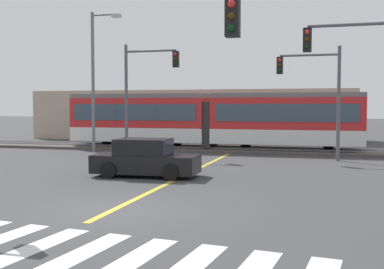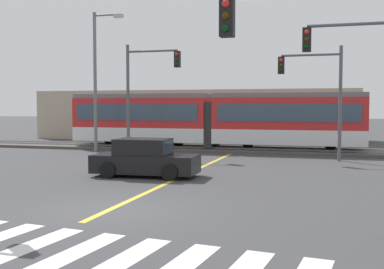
% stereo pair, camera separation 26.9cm
% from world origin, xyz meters
% --- Properties ---
extents(ground_plane, '(200.00, 200.00, 0.00)m').
position_xyz_m(ground_plane, '(0.00, 0.00, 0.00)').
color(ground_plane, '#3D3D3F').
extents(track_bed, '(120.00, 4.00, 0.18)m').
position_xyz_m(track_bed, '(0.00, 17.70, 0.09)').
color(track_bed, '#4C4742').
rests_on(track_bed, ground).
extents(rail_near, '(120.00, 0.08, 0.10)m').
position_xyz_m(rail_near, '(0.00, 16.98, 0.23)').
color(rail_near, '#939399').
rests_on(rail_near, track_bed).
extents(rail_far, '(120.00, 0.08, 0.10)m').
position_xyz_m(rail_far, '(0.00, 18.42, 0.23)').
color(rail_far, '#939399').
rests_on(rail_far, track_bed).
extents(light_rail_tram, '(18.50, 2.64, 3.43)m').
position_xyz_m(light_rail_tram, '(-1.56, 17.69, 2.05)').
color(light_rail_tram, silver).
rests_on(light_rail_tram, track_bed).
extents(crosswalk_stripe_5, '(0.86, 2.84, 0.01)m').
position_xyz_m(crosswalk_stripe_5, '(0.00, -3.59, 0.00)').
color(crosswalk_stripe_5, silver).
rests_on(crosswalk_stripe_5, ground).
extents(crosswalk_stripe_6, '(0.86, 2.84, 0.01)m').
position_xyz_m(crosswalk_stripe_6, '(1.09, -3.71, 0.00)').
color(crosswalk_stripe_6, silver).
rests_on(crosswalk_stripe_6, ground).
extents(crosswalk_stripe_7, '(0.86, 2.84, 0.01)m').
position_xyz_m(crosswalk_stripe_7, '(2.19, -3.83, 0.00)').
color(crosswalk_stripe_7, silver).
rests_on(crosswalk_stripe_7, ground).
extents(crosswalk_stripe_8, '(0.86, 2.84, 0.01)m').
position_xyz_m(crosswalk_stripe_8, '(3.28, -3.95, 0.00)').
color(crosswalk_stripe_8, silver).
rests_on(crosswalk_stripe_8, ground).
extents(lane_centre_line, '(0.20, 17.29, 0.01)m').
position_xyz_m(lane_centre_line, '(0.00, 7.05, 0.00)').
color(lane_centre_line, gold).
rests_on(lane_centre_line, ground).
extents(sedan_crossing, '(4.27, 2.06, 1.52)m').
position_xyz_m(sedan_crossing, '(-1.41, 6.02, 0.70)').
color(sedan_crossing, black).
rests_on(sedan_crossing, ground).
extents(traffic_light_near_right, '(3.75, 0.38, 5.91)m').
position_xyz_m(traffic_light_near_right, '(5.71, -1.10, 3.85)').
color(traffic_light_near_right, '#515459').
rests_on(traffic_light_near_right, ground).
extents(traffic_light_mid_right, '(4.25, 0.38, 6.13)m').
position_xyz_m(traffic_light_mid_right, '(7.37, 6.88, 4.14)').
color(traffic_light_mid_right, '#515459').
rests_on(traffic_light_mid_right, ground).
extents(traffic_light_far_left, '(3.25, 0.38, 6.33)m').
position_xyz_m(traffic_light_far_left, '(-4.54, 13.70, 4.15)').
color(traffic_light_far_left, '#515459').
rests_on(traffic_light_far_left, ground).
extents(traffic_light_far_right, '(3.25, 0.38, 5.89)m').
position_xyz_m(traffic_light_far_right, '(5.04, 13.85, 3.87)').
color(traffic_light_far_right, '#515459').
rests_on(traffic_light_far_right, ground).
extents(street_lamp_west, '(1.97, 0.28, 8.50)m').
position_xyz_m(street_lamp_west, '(-8.05, 14.75, 4.80)').
color(street_lamp_west, slate).
rests_on(street_lamp_west, ground).
extents(building_backdrop_far, '(26.78, 6.00, 4.11)m').
position_xyz_m(building_backdrop_far, '(-5.61, 27.43, 2.05)').
color(building_backdrop_far, tan).
rests_on(building_backdrop_far, ground).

